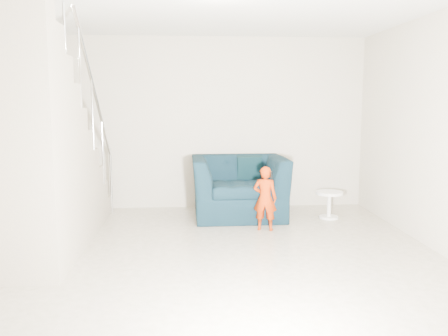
{
  "coord_description": "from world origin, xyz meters",
  "views": [
    {
      "loc": [
        -0.27,
        -4.79,
        1.69
      ],
      "look_at": [
        0.15,
        1.2,
        0.85
      ],
      "focal_mm": 38.0,
      "sensor_mm": 36.0,
      "label": 1
    }
  ],
  "objects_px": {
    "side_table": "(329,200)",
    "staircase": "(35,169)",
    "armchair": "(239,187)",
    "toddler": "(265,198)"
  },
  "relations": [
    {
      "from": "side_table",
      "to": "staircase",
      "type": "relative_size",
      "value": 0.11
    },
    {
      "from": "armchair",
      "to": "side_table",
      "type": "xyz_separation_m",
      "value": [
        1.3,
        -0.23,
        -0.18
      ]
    },
    {
      "from": "side_table",
      "to": "staircase",
      "type": "height_order",
      "value": "staircase"
    },
    {
      "from": "armchair",
      "to": "side_table",
      "type": "distance_m",
      "value": 1.34
    },
    {
      "from": "staircase",
      "to": "toddler",
      "type": "bearing_deg",
      "value": 15.22
    },
    {
      "from": "armchair",
      "to": "staircase",
      "type": "relative_size",
      "value": 0.38
    },
    {
      "from": "toddler",
      "to": "armchair",
      "type": "bearing_deg",
      "value": -55.51
    },
    {
      "from": "side_table",
      "to": "staircase",
      "type": "distance_m",
      "value": 4.02
    },
    {
      "from": "armchair",
      "to": "side_table",
      "type": "height_order",
      "value": "armchair"
    },
    {
      "from": "toddler",
      "to": "side_table",
      "type": "xyz_separation_m",
      "value": [
        1.04,
        0.57,
        -0.16
      ]
    }
  ]
}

